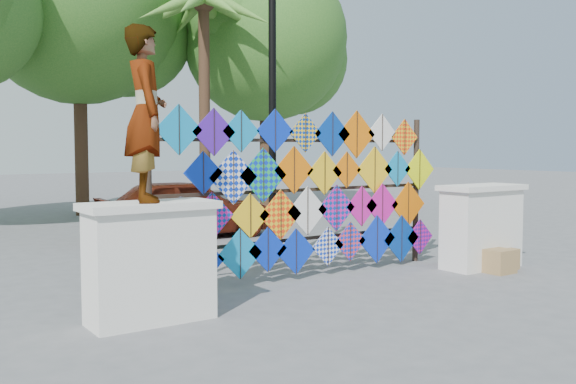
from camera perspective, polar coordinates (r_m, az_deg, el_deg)
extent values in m
plane|color=slate|center=(8.64, 4.33, -8.40)|extent=(80.00, 80.00, 0.00)
cube|color=white|center=(6.99, -12.14, -6.44)|extent=(1.30, 0.55, 1.20)
cube|color=white|center=(6.90, -12.21, -1.20)|extent=(1.40, 0.65, 0.08)
cube|color=white|center=(10.31, 16.81, -3.16)|extent=(1.30, 0.55, 1.20)
cube|color=white|center=(10.25, 16.88, 0.39)|extent=(1.40, 0.65, 0.08)
cylinder|color=black|center=(7.98, -12.31, -1.16)|extent=(0.09, 0.09, 2.30)
cylinder|color=black|center=(10.62, 11.30, 0.11)|extent=(0.09, 0.09, 2.30)
cube|color=black|center=(9.17, 1.19, -4.18)|extent=(4.60, 0.04, 0.04)
cube|color=black|center=(9.10, 1.19, 0.19)|extent=(4.60, 0.04, 0.04)
cube|color=black|center=(9.08, 1.20, 4.60)|extent=(4.60, 0.04, 0.04)
cube|color=#0C85C5|center=(8.05, -9.67, 5.49)|extent=(0.64, 0.01, 0.64)
cube|color=black|center=(8.04, -9.64, 5.49)|extent=(0.01, 0.01, 0.63)
cube|color=#4716A6|center=(8.27, -6.60, 5.32)|extent=(0.62, 0.01, 0.62)
cube|color=black|center=(8.26, -6.56, 5.32)|extent=(0.01, 0.01, 0.61)
cube|color=#0C85C5|center=(8.47, -4.20, 5.41)|extent=(0.56, 0.01, 0.56)
cube|color=black|center=(8.46, -4.15, 5.42)|extent=(0.01, 0.01, 0.55)
cube|color=#082DC5|center=(8.75, -1.16, 5.47)|extent=(0.59, 0.01, 0.59)
cube|color=black|center=(8.74, -1.11, 5.47)|extent=(0.01, 0.01, 0.58)
cube|color=yellow|center=(9.05, 1.55, 5.28)|extent=(0.55, 0.01, 0.55)
cube|color=black|center=(9.04, 1.59, 5.28)|extent=(0.01, 0.01, 0.54)
cube|color=#06349A|center=(9.34, 3.97, 5.17)|extent=(0.65, 0.01, 0.65)
cube|color=black|center=(9.33, 4.01, 5.17)|extent=(0.01, 0.01, 0.64)
cube|color=orange|center=(9.64, 6.12, 5.11)|extent=(0.71, 0.01, 0.71)
cube|color=black|center=(9.63, 6.17, 5.11)|extent=(0.01, 0.01, 0.70)
cube|color=white|center=(9.98, 8.35, 5.26)|extent=(0.57, 0.01, 0.57)
cube|color=black|center=(9.97, 8.40, 5.26)|extent=(0.01, 0.01, 0.56)
cube|color=yellow|center=(10.31, 10.31, 4.82)|extent=(0.57, 0.01, 0.57)
cube|color=black|center=(10.30, 10.36, 4.82)|extent=(0.01, 0.01, 0.56)
cube|color=#082DC5|center=(8.16, -7.54, 1.70)|extent=(0.55, 0.01, 0.55)
cube|color=black|center=(8.15, -7.50, 1.70)|extent=(0.01, 0.01, 0.54)
cube|color=white|center=(8.37, -4.88, 1.31)|extent=(0.72, 0.01, 0.72)
cube|color=black|center=(8.36, -4.84, 1.31)|extent=(0.01, 0.01, 0.71)
cube|color=green|center=(8.61, -2.21, 1.49)|extent=(0.74, 0.01, 0.74)
cube|color=black|center=(8.60, -2.17, 1.49)|extent=(0.01, 0.01, 0.73)
cube|color=orange|center=(8.89, 0.54, 1.96)|extent=(0.67, 0.01, 0.67)
cube|color=black|center=(8.88, 0.58, 1.96)|extent=(0.01, 0.01, 0.66)
cube|color=yellow|center=(9.21, 3.27, 1.69)|extent=(0.63, 0.01, 0.63)
cube|color=black|center=(9.20, 3.31, 1.68)|extent=(0.01, 0.01, 0.62)
cube|color=orange|center=(9.47, 5.25, 1.97)|extent=(0.54, 0.01, 0.54)
cube|color=black|center=(9.46, 5.29, 1.97)|extent=(0.01, 0.01, 0.53)
cube|color=yellow|center=(9.83, 7.70, 1.96)|extent=(0.72, 0.01, 0.72)
cube|color=black|center=(9.82, 7.75, 1.96)|extent=(0.01, 0.01, 0.70)
cube|color=#0C85C5|center=(10.16, 9.70, 2.05)|extent=(0.56, 0.01, 0.56)
cube|color=black|center=(10.15, 9.75, 2.05)|extent=(0.01, 0.01, 0.55)
cube|color=#F2FF0A|center=(10.51, 11.60, 1.97)|extent=(0.65, 0.01, 0.65)
cube|color=black|center=(10.50, 11.64, 1.97)|extent=(0.01, 0.01, 0.64)
cube|color=#06349A|center=(8.02, -9.49, -2.29)|extent=(0.54, 0.01, 0.54)
cube|color=black|center=(8.01, -9.45, -2.30)|extent=(0.01, 0.01, 0.53)
cube|color=#CF1393|center=(8.21, -6.76, -2.14)|extent=(0.62, 0.01, 0.62)
cube|color=black|center=(8.20, -6.72, -2.14)|extent=(0.01, 0.01, 0.61)
cube|color=yellow|center=(8.49, -3.37, -2.12)|extent=(0.60, 0.01, 0.60)
cube|color=black|center=(8.48, -3.33, -2.13)|extent=(0.01, 0.01, 0.59)
cube|color=yellow|center=(8.75, -0.66, -2.03)|extent=(0.69, 0.01, 0.69)
cube|color=black|center=(8.74, -0.62, -2.04)|extent=(0.01, 0.01, 0.68)
cube|color=white|center=(9.01, 1.74, -1.69)|extent=(0.69, 0.01, 0.69)
cube|color=black|center=(9.00, 1.78, -1.70)|extent=(0.01, 0.01, 0.68)
cube|color=#CF1393|center=(9.33, 4.33, -1.43)|extent=(0.68, 0.01, 0.68)
cube|color=black|center=(9.32, 4.38, -1.43)|extent=(0.01, 0.01, 0.67)
cube|color=#CF1393|center=(9.64, 6.58, -1.26)|extent=(0.61, 0.01, 0.61)
cube|color=black|center=(9.64, 6.63, -1.27)|extent=(0.01, 0.01, 0.60)
cube|color=#CF1393|center=(9.92, 8.37, -1.15)|extent=(0.66, 0.01, 0.66)
cube|color=black|center=(9.91, 8.42, -1.16)|extent=(0.01, 0.01, 0.65)
cube|color=orange|center=(10.31, 10.62, -1.09)|extent=(0.72, 0.01, 0.72)
cube|color=black|center=(10.30, 10.67, -1.10)|extent=(0.01, 0.01, 0.71)
cube|color=#082DC5|center=(8.18, -7.51, -6.14)|extent=(0.59, 0.01, 0.59)
cube|color=black|center=(8.17, -7.47, -6.16)|extent=(0.01, 0.01, 0.58)
cube|color=#0C85C5|center=(8.43, -4.29, -5.52)|extent=(0.67, 0.01, 0.67)
cube|color=black|center=(8.42, -4.24, -5.53)|extent=(0.01, 0.01, 0.66)
cube|color=#082DC5|center=(8.65, -1.81, -5.14)|extent=(0.61, 0.01, 0.61)
cube|color=black|center=(8.64, -1.76, -5.15)|extent=(0.01, 0.01, 0.60)
cube|color=#082DC5|center=(8.92, 0.72, -5.30)|extent=(0.65, 0.01, 0.65)
cube|color=black|center=(8.91, 0.76, -5.31)|extent=(0.01, 0.01, 0.64)
cube|color=#082DC5|center=(9.25, 3.56, -4.85)|extent=(0.57, 0.01, 0.57)
cube|color=black|center=(9.24, 3.61, -4.86)|extent=(0.01, 0.01, 0.56)
cube|color=red|center=(9.51, 5.55, -4.40)|extent=(0.59, 0.01, 0.59)
cube|color=black|center=(9.50, 5.60, -4.41)|extent=(0.01, 0.01, 0.58)
cube|color=#082DC5|center=(9.86, 7.91, -4.18)|extent=(0.73, 0.01, 0.73)
cube|color=black|center=(9.85, 7.96, -4.19)|extent=(0.01, 0.01, 0.72)
cube|color=#06349A|center=(10.22, 10.05, -4.11)|extent=(0.75, 0.01, 0.75)
cube|color=black|center=(10.21, 10.10, -4.12)|extent=(0.01, 0.01, 0.73)
cube|color=#CF1393|center=(10.51, 11.64, -3.93)|extent=(0.57, 0.01, 0.57)
cube|color=black|center=(10.50, 11.69, -3.93)|extent=(0.01, 0.01, 0.56)
cylinder|color=#45291D|center=(18.34, -17.91, 4.46)|extent=(0.36, 0.36, 4.12)
sphere|color=#255C1D|center=(19.37, -14.30, 13.96)|extent=(3.92, 3.92, 3.92)
cylinder|color=#45291D|center=(19.09, -1.98, 3.80)|extent=(0.36, 0.36, 3.58)
sphere|color=#255C1D|center=(19.35, -2.01, 13.40)|extent=(4.80, 4.80, 4.80)
sphere|color=#255C1D|center=(20.18, 0.45, 11.63)|extent=(3.36, 3.36, 3.36)
sphere|color=#255C1D|center=(18.77, -4.22, 15.17)|extent=(3.12, 3.12, 3.12)
cylinder|color=#45291D|center=(16.41, -7.43, 7.09)|extent=(0.28, 0.28, 5.50)
sphere|color=#45291D|center=(16.78, -7.52, 16.51)|extent=(0.60, 0.60, 0.60)
cone|color=#3C7F2A|center=(17.15, -4.74, 15.40)|extent=(1.82, 0.44, 1.16)
cone|color=#3C7F2A|center=(17.57, -6.58, 15.11)|extent=(1.60, 1.60, 1.16)
cone|color=#3C7F2A|center=(17.52, -8.91, 15.13)|extent=(0.44, 1.82, 1.16)
cone|color=#3C7F2A|center=(17.02, -10.51, 15.44)|extent=(1.60, 1.60, 1.16)
cone|color=#3C7F2A|center=(16.34, -10.43, 15.92)|extent=(1.82, 0.44, 1.16)
cone|color=#3C7F2A|center=(15.89, -8.54, 16.29)|extent=(1.60, 1.60, 1.16)
cone|color=#3C7F2A|center=(15.95, -5.97, 16.27)|extent=(0.44, 1.82, 1.16)
cone|color=#3C7F2A|center=(16.48, -4.41, 15.87)|extent=(1.60, 1.60, 1.16)
imported|color=#99999E|center=(6.87, -12.53, 6.77)|extent=(0.61, 0.77, 1.84)
imported|color=#531A0E|center=(13.33, -9.12, -1.39)|extent=(3.71, 1.73, 1.23)
cylinder|color=black|center=(10.24, -1.39, 5.37)|extent=(0.12, 0.12, 4.20)
cube|color=#A27C4E|center=(10.01, 18.27, -5.86)|extent=(0.40, 0.35, 0.35)
cube|color=#A27C4E|center=(10.36, 18.57, -5.64)|extent=(0.37, 0.34, 0.32)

